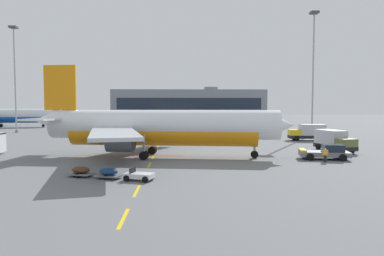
% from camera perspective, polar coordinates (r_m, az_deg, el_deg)
% --- Properties ---
extents(ground, '(400.00, 400.00, 0.00)m').
position_cam_1_polar(ground, '(69.41, 13.42, -2.15)').
color(ground, slate).
extents(apron_paint_markings, '(8.00, 92.85, 0.01)m').
position_cam_1_polar(apron_paint_markings, '(63.41, -5.21, -2.59)').
color(apron_paint_markings, yellow).
rests_on(apron_paint_markings, ground).
extents(airliner_foreground, '(34.80, 34.31, 12.20)m').
position_cam_1_polar(airliner_foreground, '(47.61, -5.26, 0.13)').
color(airliner_foreground, white).
rests_on(airliner_foreground, ground).
extents(pushback_tug, '(6.42, 4.04, 2.08)m').
position_cam_1_polar(pushback_tug, '(48.67, 20.42, -3.61)').
color(pushback_tug, slate).
rests_on(pushback_tug, ground).
extents(airliner_mid_left, '(32.13, 31.54, 11.29)m').
position_cam_1_polar(airliner_mid_left, '(125.72, -27.68, 1.73)').
color(airliner_mid_left, silver).
rests_on(airliner_mid_left, ground).
extents(catering_truck, '(4.06, 7.38, 3.14)m').
position_cam_1_polar(catering_truck, '(57.24, 21.48, -1.84)').
color(catering_truck, black).
rests_on(catering_truck, ground).
extents(fuel_service_truck, '(7.12, 2.98, 3.14)m').
position_cam_1_polar(fuel_service_truck, '(73.54, 17.89, -0.62)').
color(fuel_service_truck, black).
rests_on(fuel_service_truck, ground).
extents(baggage_train, '(8.60, 4.24, 1.14)m').
position_cam_1_polar(baggage_train, '(34.67, -12.98, -6.93)').
color(baggage_train, silver).
rests_on(baggage_train, ground).
extents(ground_crew_worker, '(0.60, 0.41, 1.68)m').
position_cam_1_polar(ground_crew_worker, '(46.15, 20.31, -3.92)').
color(ground_crew_worker, '#232328').
rests_on(ground_crew_worker, ground).
extents(apron_light_mast_near, '(1.80, 1.80, 26.28)m').
position_cam_1_polar(apron_light_mast_near, '(100.58, -26.22, 8.59)').
color(apron_light_mast_near, slate).
rests_on(apron_light_mast_near, ground).
extents(apron_light_mast_far, '(1.80, 1.80, 27.92)m').
position_cam_1_polar(apron_light_mast_far, '(87.56, 18.62, 10.16)').
color(apron_light_mast_far, slate).
rests_on(apron_light_mast_far, ground).
extents(terminal_satellite, '(69.71, 22.24, 15.57)m').
position_cam_1_polar(terminal_satellite, '(171.12, -0.51, 3.64)').
color(terminal_satellite, gray).
rests_on(terminal_satellite, ground).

